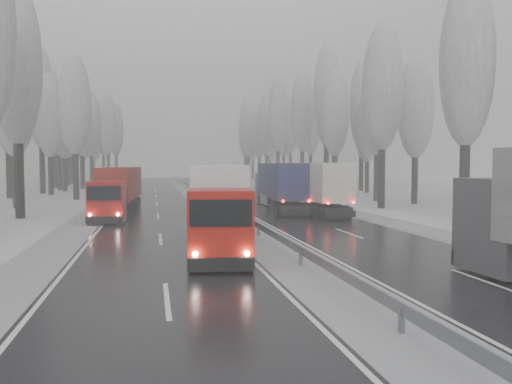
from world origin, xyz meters
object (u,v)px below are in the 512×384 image
object	(u,v)px
box_truck_distant	(204,177)
truck_red_white	(219,197)
truck_blue_box	(279,183)
truck_red_red	(119,187)
truck_cream_box	(300,183)

from	to	relation	value
box_truck_distant	truck_red_white	distance (m)	77.44
truck_blue_box	box_truck_distant	bearing A→B (deg)	95.73
box_truck_distant	truck_red_red	world-z (taller)	truck_red_red
truck_cream_box	truck_red_red	size ratio (longest dim) A/B	1.10
box_truck_distant	truck_red_red	xyz separation A→B (m)	(-12.99, -61.62, 0.80)
box_truck_distant	truck_red_white	size ratio (longest dim) A/B	0.47
truck_blue_box	truck_cream_box	bearing A→B (deg)	-56.38
truck_blue_box	truck_cream_box	xyz separation A→B (m)	(1.21, -2.27, 0.02)
truck_cream_box	truck_red_white	size ratio (longest dim) A/B	1.04
truck_red_red	truck_blue_box	bearing A→B (deg)	7.67
truck_cream_box	box_truck_distant	bearing A→B (deg)	87.39
truck_blue_box	truck_red_white	xyz separation A→B (m)	(-7.38, -16.50, -0.07)
truck_blue_box	box_truck_distant	xyz separation A→B (m)	(-0.30, 60.60, -0.99)
truck_blue_box	truck_red_white	world-z (taller)	truck_blue_box
truck_cream_box	truck_red_red	world-z (taller)	truck_cream_box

